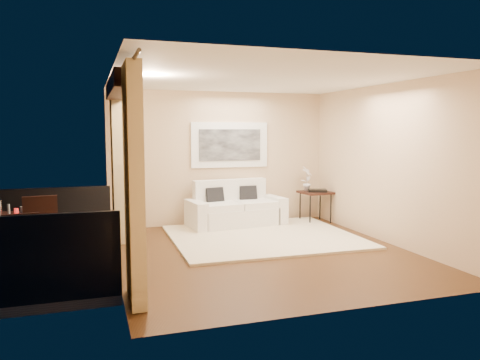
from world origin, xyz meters
TOP-DOWN VIEW (x-y plane):
  - floor at (0.00, 0.00)m, footprint 5.00×5.00m
  - room_shell at (-2.13, 0.00)m, footprint 5.00×6.40m
  - balcony at (-3.31, 0.00)m, footprint 1.81×2.60m
  - curtains at (-2.11, 0.00)m, footprint 0.16×4.80m
  - artwork at (0.20, 2.46)m, footprint 1.62×0.07m
  - rug at (0.36, 0.95)m, footprint 3.25×2.84m
  - sofa at (0.19, 2.09)m, footprint 2.00×1.04m
  - side_table at (1.93, 2.00)m, footprint 0.64×0.64m
  - tray at (1.94, 1.94)m, footprint 0.46×0.41m
  - orchid at (1.79, 2.14)m, footprint 0.33×0.32m
  - bistro_table at (-3.63, 0.26)m, footprint 0.80×0.80m
  - balcony_chair_far at (-3.23, 0.18)m, footprint 0.48×0.48m
  - balcony_chair_near at (-3.34, -0.90)m, footprint 0.47×0.48m
  - candle at (-3.56, 0.37)m, footprint 0.06×0.06m
  - vase at (-3.61, 0.05)m, footprint 0.04×0.04m
  - glass_a at (-3.46, 0.19)m, footprint 0.06×0.06m
  - glass_b at (-3.41, 0.28)m, footprint 0.06×0.06m

SIDE VIEW (x-z plane):
  - floor at x=0.00m, z-range 0.00..0.00m
  - rug at x=0.36m, z-range 0.00..0.04m
  - balcony at x=-3.31m, z-range -0.41..0.76m
  - sofa at x=0.19m, z-range -0.14..0.79m
  - balcony_chair_near at x=-3.34m, z-range 0.07..1.02m
  - side_table at x=1.93m, z-range 0.26..0.91m
  - balcony_chair_far at x=-3.23m, z-range 0.08..1.11m
  - tray at x=1.94m, z-range 0.64..0.69m
  - bistro_table at x=-3.63m, z-range 0.30..1.06m
  - candle at x=-3.56m, z-range 0.76..0.83m
  - glass_a at x=-3.46m, z-range 0.76..0.88m
  - glass_b at x=-3.41m, z-range 0.76..0.88m
  - vase at x=-3.61m, z-range 0.76..0.94m
  - orchid at x=1.79m, z-range 0.64..1.17m
  - curtains at x=-2.11m, z-range 0.02..2.66m
  - artwork at x=0.20m, z-range 1.16..2.08m
  - room_shell at x=-2.13m, z-range 0.02..5.02m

